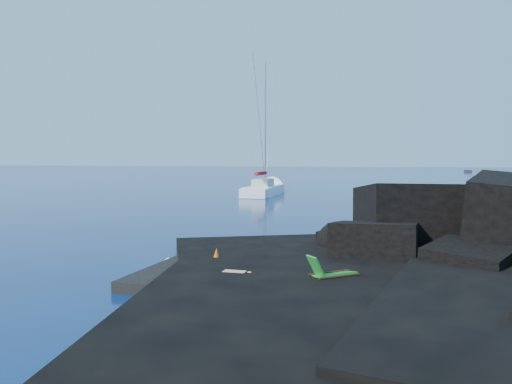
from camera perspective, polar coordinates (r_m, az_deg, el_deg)
ground at (r=18.04m, az=-13.00°, el=-9.50°), size 400.00×400.00×0.00m
beach at (r=17.16m, az=1.71°, el=-10.10°), size 9.08×6.86×0.70m
surf_foam at (r=21.43m, az=5.20°, el=-7.25°), size 10.00×8.00×0.06m
sailboat at (r=55.02m, az=0.93°, el=-0.33°), size 3.33×14.05×14.65m
deck_chair at (r=15.32m, az=8.96°, el=-8.55°), size 1.59×1.41×1.02m
towel at (r=15.80m, az=-2.49°, el=-9.93°), size 2.04×1.04×0.05m
sunbather at (r=15.76m, az=-2.50°, el=-9.38°), size 1.92×0.56×0.26m
marker_cone at (r=17.96m, az=-4.53°, el=-7.34°), size 0.51×0.51×0.60m
distant_boat_a at (r=148.05m, az=23.07°, el=2.09°), size 1.73×4.83×0.63m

